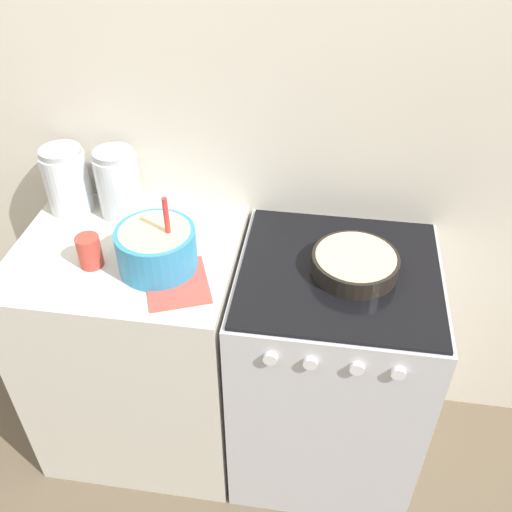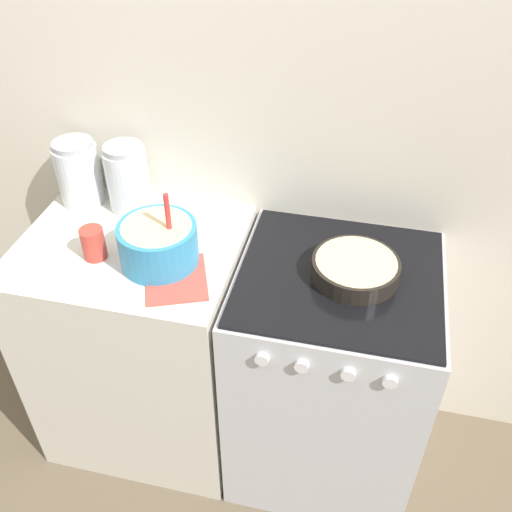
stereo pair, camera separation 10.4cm
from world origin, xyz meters
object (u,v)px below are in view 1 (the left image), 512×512
at_px(baking_pan, 355,263).
at_px(storage_jar_left, 68,184).
at_px(stove, 328,370).
at_px(mixing_bowl, 156,247).
at_px(storage_jar_middle, 119,187).
at_px(tin_can, 90,251).

bearing_deg(baking_pan, storage_jar_left, 168.42).
bearing_deg(storage_jar_left, stove, -12.28).
xyz_separation_m(stove, baking_pan, (0.04, 0.00, 0.50)).
xyz_separation_m(mixing_bowl, baking_pan, (0.59, 0.07, -0.04)).
height_order(stove, storage_jar_middle, storage_jar_middle).
relative_size(stove, storage_jar_middle, 3.93).
bearing_deg(stove, tin_can, -173.68).
bearing_deg(baking_pan, stove, -175.03).
xyz_separation_m(mixing_bowl, storage_jar_left, (-0.39, 0.27, 0.02)).
height_order(stove, baking_pan, baking_pan).
bearing_deg(storage_jar_left, tin_can, -57.84).
bearing_deg(storage_jar_middle, tin_can, -90.03).
relative_size(mixing_bowl, storage_jar_left, 1.10).
distance_m(stove, mixing_bowl, 0.77).
bearing_deg(mixing_bowl, stove, 6.39).
relative_size(baking_pan, storage_jar_left, 1.14).
bearing_deg(storage_jar_left, baking_pan, -11.58).
xyz_separation_m(stove, storage_jar_left, (-0.94, 0.20, 0.56)).
distance_m(mixing_bowl, storage_jar_left, 0.47).
bearing_deg(storage_jar_left, mixing_bowl, -34.50).
bearing_deg(tin_can, baking_pan, 6.25).
height_order(baking_pan, storage_jar_middle, storage_jar_middle).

